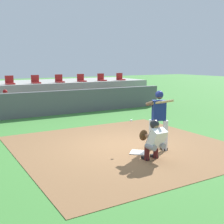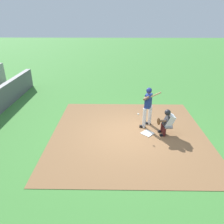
# 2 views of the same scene
# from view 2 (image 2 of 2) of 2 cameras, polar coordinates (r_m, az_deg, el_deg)

# --- Properties ---
(ground_plane) EXTENTS (80.00, 80.00, 0.00)m
(ground_plane) POSITION_cam_2_polar(r_m,az_deg,el_deg) (9.10, 4.43, -5.76)
(ground_plane) COLOR #428438
(dirt_infield) EXTENTS (6.40, 6.40, 0.01)m
(dirt_infield) POSITION_cam_2_polar(r_m,az_deg,el_deg) (9.10, 4.43, -5.72)
(dirt_infield) COLOR olive
(dirt_infield) RESTS_ON ground
(home_plate) EXTENTS (0.62, 0.62, 0.02)m
(home_plate) POSITION_cam_2_polar(r_m,az_deg,el_deg) (9.18, 9.45, -5.61)
(home_plate) COLOR white
(home_plate) RESTS_ON dirt_infield
(batter_at_plate) EXTENTS (0.58, 0.88, 1.80)m
(batter_at_plate) POSITION_cam_2_polar(r_m,az_deg,el_deg) (9.35, 9.57, 1.91)
(batter_at_plate) COLOR silver
(batter_at_plate) RESTS_ON ground
(catcher_crouched) EXTENTS (0.50, 1.54, 1.13)m
(catcher_crouched) POSITION_cam_2_polar(r_m,az_deg,el_deg) (9.03, 14.33, -2.40)
(catcher_crouched) COLOR gray
(catcher_crouched) RESTS_ON ground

